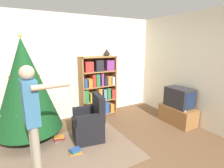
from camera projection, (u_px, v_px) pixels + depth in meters
ground_plane at (111, 158)px, 2.96m from camera, size 14.00×14.00×0.00m
wall_back at (71, 68)px, 4.41m from camera, size 8.00×0.10×2.60m
wall_right at (205, 72)px, 3.83m from camera, size 0.10×8.00×2.60m
area_rug at (67, 154)px, 3.06m from camera, size 2.43×1.63×0.01m
bookshelf at (98, 87)px, 4.62m from camera, size 0.96×0.34×1.58m
tv_stand at (178, 115)px, 4.25m from camera, size 0.46×0.85×0.42m
television at (179, 97)px, 4.15m from camera, size 0.41×0.61×0.46m
game_remote at (183, 111)px, 3.92m from camera, size 0.04×0.12×0.02m
christmas_tree at (26, 86)px, 3.35m from camera, size 1.27×1.27×2.08m
armchair at (90, 124)px, 3.50m from camera, size 0.66×0.65×0.92m
standing_person at (32, 114)px, 2.36m from camera, size 0.65×0.47×1.63m
table_lamp at (107, 52)px, 4.56m from camera, size 0.20×0.20×0.18m
book_pile_near_tree at (59, 139)px, 3.47m from camera, size 0.24×0.19×0.11m
book_pile_by_chair at (75, 151)px, 3.07m from camera, size 0.22×0.16×0.10m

